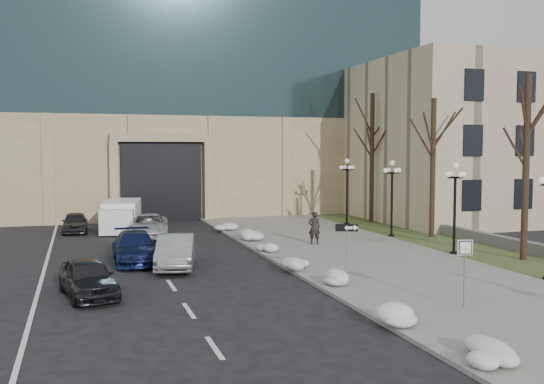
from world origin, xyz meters
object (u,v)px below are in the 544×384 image
(lamppost_b, at_px, (455,196))
(lamppost_c, at_px, (392,188))
(pedestrian, at_px, (314,228))
(box_truck, at_px, (121,216))
(car_a, at_px, (88,278))
(one_way_sign, at_px, (351,235))
(car_c, at_px, (135,247))
(car_e, at_px, (75,222))
(lamppost_d, at_px, (347,182))
(keep_sign, at_px, (465,259))
(car_b, at_px, (175,252))
(car_d, at_px, (148,226))

(lamppost_b, bearing_deg, lamppost_c, 90.00)
(pedestrian, height_order, box_truck, same)
(car_a, xyz_separation_m, one_way_sign, (9.90, -1.42, 1.35))
(car_c, xyz_separation_m, box_truck, (0.14, 12.03, 0.22))
(car_e, bearing_deg, lamppost_c, -23.55)
(car_a, xyz_separation_m, lamppost_b, (17.99, 3.42, 2.36))
(lamppost_c, bearing_deg, lamppost_d, 90.00)
(keep_sign, distance_m, lamppost_b, 11.25)
(car_c, xyz_separation_m, lamppost_c, (15.71, 3.50, 2.34))
(car_b, bearing_deg, car_c, 140.49)
(lamppost_d, bearing_deg, box_truck, 172.55)
(one_way_sign, bearing_deg, car_a, -169.48)
(car_b, xyz_separation_m, car_e, (-4.43, 13.96, -0.09))
(car_d, bearing_deg, lamppost_c, -10.89)
(car_b, xyz_separation_m, keep_sign, (8.05, -10.37, 1.02))
(car_a, height_order, car_b, car_b)
(pedestrian, bearing_deg, box_truck, -32.08)
(keep_sign, bearing_deg, car_b, 140.07)
(car_a, xyz_separation_m, box_truck, (2.41, 18.45, 0.24))
(lamppost_b, relative_size, lamppost_d, 1.00)
(car_e, xyz_separation_m, box_truck, (2.96, 0.09, 0.28))
(lamppost_b, bearing_deg, car_d, 141.37)
(car_a, relative_size, one_way_sign, 1.67)
(car_b, bearing_deg, car_a, -119.56)
(car_e, relative_size, keep_sign, 1.62)
(car_d, xyz_separation_m, lamppost_c, (14.19, -4.84, 2.36))
(lamppost_d, bearing_deg, keep_sign, -105.12)
(car_c, relative_size, car_e, 1.28)
(car_a, xyz_separation_m, lamppost_c, (17.99, 9.92, 2.36))
(car_e, bearing_deg, lamppost_d, -5.04)
(keep_sign, distance_m, lamppost_d, 23.23)
(car_a, height_order, lamppost_b, lamppost_b)
(car_d, height_order, one_way_sign, one_way_sign)
(car_c, bearing_deg, car_a, -109.14)
(car_c, height_order, lamppost_d, lamppost_d)
(car_a, distance_m, one_way_sign, 10.09)
(car_c, relative_size, lamppost_b, 1.06)
(lamppost_b, bearing_deg, one_way_sign, -149.13)
(car_a, bearing_deg, box_truck, 71.96)
(car_a, relative_size, lamppost_c, 0.88)
(pedestrian, bearing_deg, lamppost_d, -111.65)
(one_way_sign, distance_m, lamppost_b, 9.47)
(car_e, height_order, lamppost_b, lamppost_b)
(car_b, height_order, car_e, car_b)
(car_b, height_order, pedestrian, pedestrian)
(car_b, height_order, lamppost_c, lamppost_c)
(pedestrian, relative_size, lamppost_c, 0.39)
(car_a, height_order, keep_sign, keep_sign)
(car_b, relative_size, pedestrian, 2.52)
(car_c, relative_size, box_truck, 0.78)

